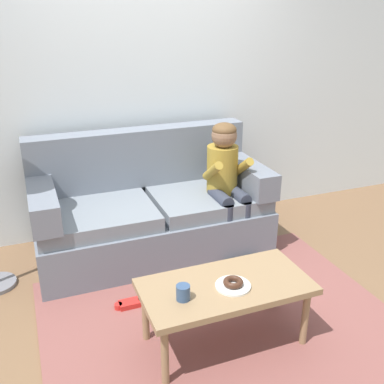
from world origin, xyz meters
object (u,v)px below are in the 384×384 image
object	(u,v)px
couch	(150,211)
mug	(183,293)
coffee_table	(226,290)
donut	(233,282)
person_child	(226,175)
toy_controller	(130,304)

from	to	relation	value
couch	mug	distance (m)	1.40
coffee_table	mug	world-z (taller)	mug
donut	mug	distance (m)	0.32
coffee_table	person_child	xyz separation A→B (m)	(0.52, 1.11, 0.29)
person_child	donut	distance (m)	1.28
couch	toy_controller	bearing A→B (deg)	-116.33
toy_controller	person_child	bearing A→B (deg)	2.23
mug	toy_controller	size ratio (longest dim) A/B	0.40
coffee_table	donut	bearing A→B (deg)	-59.25
coffee_table	toy_controller	world-z (taller)	coffee_table
person_child	coffee_table	bearing A→B (deg)	-115.05
donut	mug	world-z (taller)	mug
coffee_table	toy_controller	size ratio (longest dim) A/B	4.51
coffee_table	donut	distance (m)	0.09
donut	mug	size ratio (longest dim) A/B	1.33
person_child	donut	xyz separation A→B (m)	(-0.49, -1.16, -0.21)
mug	toy_controller	distance (m)	0.78
coffee_table	mug	size ratio (longest dim) A/B	11.33
donut	toy_controller	distance (m)	0.89
couch	mug	world-z (taller)	couch
couch	person_child	distance (m)	0.71
coffee_table	mug	bearing A→B (deg)	-169.65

